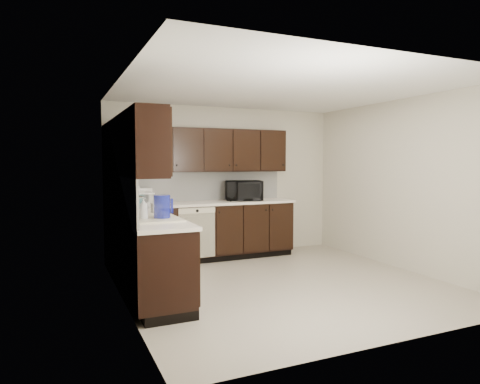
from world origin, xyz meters
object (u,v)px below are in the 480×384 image
microwave (244,191)px  toaster_oven (136,196)px  sink (153,224)px  storage_bin (133,200)px  blue_pitcher (162,207)px

microwave → toaster_oven: (-1.77, 0.03, -0.04)m
sink → microwave: (1.89, 1.70, 0.22)m
storage_bin → blue_pitcher: (0.08, -1.40, 0.03)m
toaster_oven → storage_bin: bearing=-118.8°
toaster_oven → storage_bin: toaster_oven is taller
sink → storage_bin: size_ratio=1.56×
storage_bin → sink: bearing=-90.1°
toaster_oven → blue_pitcher: bearing=-104.1°
blue_pitcher → sink: bearing=124.1°
sink → storage_bin: sink is taller
sink → storage_bin: 1.31m
sink → blue_pitcher: size_ratio=3.01×
blue_pitcher → storage_bin: bearing=88.8°
sink → storage_bin: bearing=89.9°
sink → microwave: bearing=41.9°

